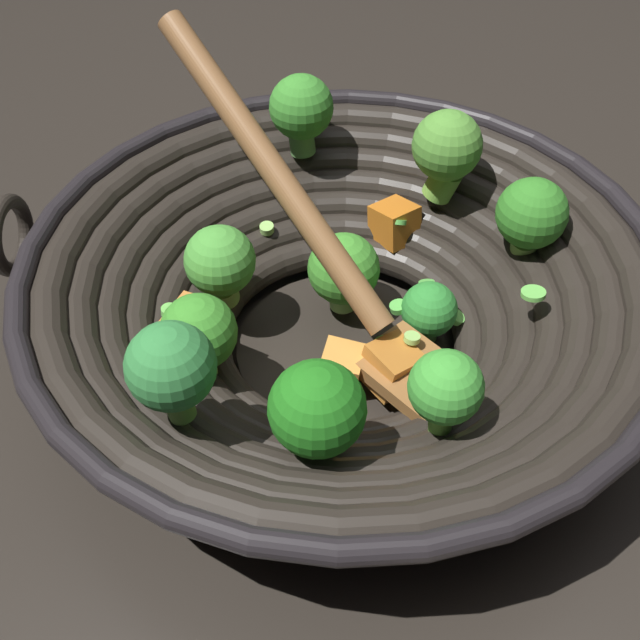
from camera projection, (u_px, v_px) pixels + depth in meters
ground_plane at (342, 354)px, 0.54m from camera, size 4.00×4.00×0.00m
wok at (343, 290)px, 0.50m from camera, size 0.41×0.41×0.19m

